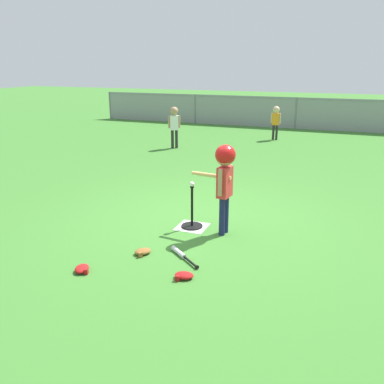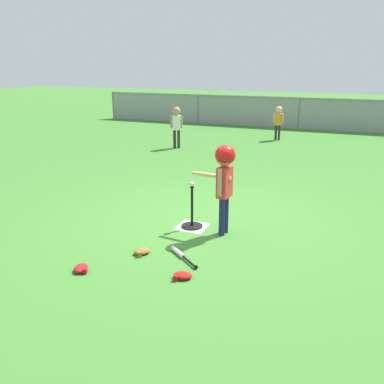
# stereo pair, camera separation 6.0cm
# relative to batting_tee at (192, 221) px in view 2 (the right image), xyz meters

# --- Properties ---
(ground_plane) EXTENTS (60.00, 60.00, 0.00)m
(ground_plane) POSITION_rel_batting_tee_xyz_m (0.06, 0.34, -0.10)
(ground_plane) COLOR #3D7A2D
(home_plate) EXTENTS (0.44, 0.44, 0.01)m
(home_plate) POSITION_rel_batting_tee_xyz_m (-0.00, 0.00, -0.09)
(home_plate) COLOR white
(home_plate) RESTS_ON ground_plane
(batting_tee) EXTENTS (0.32, 0.32, 0.63)m
(batting_tee) POSITION_rel_batting_tee_xyz_m (0.00, 0.00, 0.00)
(batting_tee) COLOR black
(batting_tee) RESTS_ON ground_plane
(baseball_on_tee) EXTENTS (0.07, 0.07, 0.07)m
(baseball_on_tee) POSITION_rel_batting_tee_xyz_m (0.00, 0.00, 0.57)
(baseball_on_tee) COLOR white
(baseball_on_tee) RESTS_ON batting_tee
(batter_child) EXTENTS (0.65, 0.37, 1.30)m
(batter_child) POSITION_rel_batting_tee_xyz_m (0.51, -0.06, 0.83)
(batter_child) COLOR #191E4C
(batter_child) RESTS_ON ground_plane
(fielder_near_right) EXTENTS (0.32, 0.21, 1.06)m
(fielder_near_right) POSITION_rel_batting_tee_xyz_m (-0.21, 7.78, 0.59)
(fielder_near_right) COLOR #262626
(fielder_near_right) RESTS_ON ground_plane
(fielder_deep_right) EXTENTS (0.32, 0.23, 1.18)m
(fielder_deep_right) POSITION_rel_batting_tee_xyz_m (-2.65, 5.39, 0.66)
(fielder_deep_right) COLOR #262626
(fielder_deep_right) RESTS_ON ground_plane
(spare_bat_silver) EXTENTS (0.53, 0.44, 0.06)m
(spare_bat_silver) POSITION_rel_batting_tee_xyz_m (0.23, -0.97, -0.07)
(spare_bat_silver) COLOR silver
(spare_bat_silver) RESTS_ON ground_plane
(glove_by_plate) EXTENTS (0.26, 0.27, 0.07)m
(glove_by_plate) POSITION_rel_batting_tee_xyz_m (-0.26, -1.09, -0.06)
(glove_by_plate) COLOR brown
(glove_by_plate) RESTS_ON ground_plane
(glove_near_bats) EXTENTS (0.25, 0.21, 0.07)m
(glove_near_bats) POSITION_rel_batting_tee_xyz_m (0.48, -1.47, -0.06)
(glove_near_bats) COLOR #B21919
(glove_near_bats) RESTS_ON ground_plane
(glove_tossed_aside) EXTENTS (0.23, 0.26, 0.07)m
(glove_tossed_aside) POSITION_rel_batting_tee_xyz_m (-0.71, -1.76, -0.06)
(glove_tossed_aside) COLOR #B21919
(glove_tossed_aside) RESTS_ON ground_plane
(outfield_fence) EXTENTS (16.06, 0.06, 1.15)m
(outfield_fence) POSITION_rel_batting_tee_xyz_m (0.06, 10.39, 0.52)
(outfield_fence) COLOR slate
(outfield_fence) RESTS_ON ground_plane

